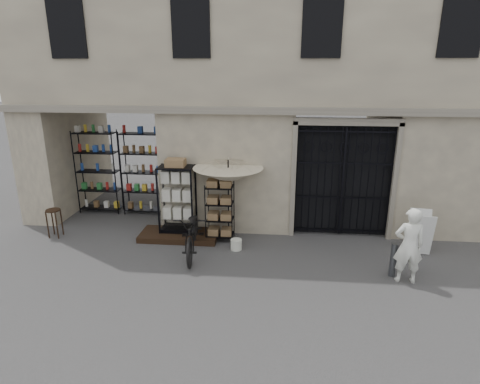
# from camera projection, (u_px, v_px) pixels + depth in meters

# --- Properties ---
(ground) EXTENTS (80.00, 80.00, 0.00)m
(ground) POSITION_uv_depth(u_px,v_px,m) (270.00, 271.00, 8.75)
(ground) COLOR black
(ground) RESTS_ON ground
(main_building) EXTENTS (14.00, 4.00, 9.00)m
(main_building) POSITION_uv_depth(u_px,v_px,m) (277.00, 58.00, 11.19)
(main_building) COLOR tan
(main_building) RESTS_ON ground
(shop_recess) EXTENTS (3.00, 1.70, 3.00)m
(shop_recess) POSITION_uv_depth(u_px,v_px,m) (115.00, 168.00, 11.36)
(shop_recess) COLOR black
(shop_recess) RESTS_ON ground
(shop_shelving) EXTENTS (2.70, 0.50, 2.50)m
(shop_shelving) POSITION_uv_depth(u_px,v_px,m) (121.00, 172.00, 11.92)
(shop_shelving) COLOR black
(shop_shelving) RESTS_ON ground
(iron_gate) EXTENTS (2.50, 0.21, 3.00)m
(iron_gate) POSITION_uv_depth(u_px,v_px,m) (342.00, 179.00, 10.30)
(iron_gate) COLOR black
(iron_gate) RESTS_ON ground
(step_platform) EXTENTS (2.00, 0.90, 0.15)m
(step_platform) POSITION_uv_depth(u_px,v_px,m) (179.00, 235.00, 10.41)
(step_platform) COLOR black
(step_platform) RESTS_ON ground
(display_cabinet) EXTENTS (0.98, 0.75, 1.87)m
(display_cabinet) POSITION_uv_depth(u_px,v_px,m) (177.00, 202.00, 10.31)
(display_cabinet) COLOR black
(display_cabinet) RESTS_ON step_platform
(wire_rack) EXTENTS (0.77, 0.63, 1.52)m
(wire_rack) POSITION_uv_depth(u_px,v_px,m) (220.00, 213.00, 10.11)
(wire_rack) COLOR black
(wire_rack) RESTS_ON ground
(market_umbrella) EXTENTS (1.79, 1.81, 2.49)m
(market_umbrella) POSITION_uv_depth(u_px,v_px,m) (228.00, 171.00, 9.92)
(market_umbrella) COLOR black
(market_umbrella) RESTS_ON ground
(white_bucket) EXTENTS (0.34, 0.34, 0.26)m
(white_bucket) POSITION_uv_depth(u_px,v_px,m) (236.00, 244.00, 9.75)
(white_bucket) COLOR beige
(white_bucket) RESTS_ON ground
(bicycle) EXTENTS (0.83, 1.15, 2.06)m
(bicycle) POSITION_uv_depth(u_px,v_px,m) (194.00, 253.00, 9.58)
(bicycle) COLOR black
(bicycle) RESTS_ON ground
(wooden_stool) EXTENTS (0.37, 0.37, 0.75)m
(wooden_stool) POSITION_uv_depth(u_px,v_px,m) (55.00, 222.00, 10.42)
(wooden_stool) COLOR black
(wooden_stool) RESTS_ON ground
(steel_bollard) EXTENTS (0.16, 0.16, 0.75)m
(steel_bollard) POSITION_uv_depth(u_px,v_px,m) (393.00, 260.00, 8.44)
(steel_bollard) COLOR #4B4D52
(steel_bollard) RESTS_ON ground
(shopkeeper) EXTENTS (0.60, 1.62, 0.39)m
(shopkeeper) POSITION_uv_depth(u_px,v_px,m) (404.00, 281.00, 8.35)
(shopkeeper) COLOR silver
(shopkeeper) RESTS_ON ground
(easel_sign) EXTENTS (0.56, 0.62, 1.03)m
(easel_sign) POSITION_uv_depth(u_px,v_px,m) (421.00, 233.00, 9.43)
(easel_sign) COLOR silver
(easel_sign) RESTS_ON ground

